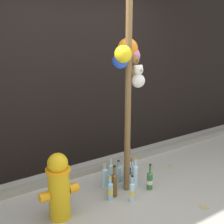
{
  "coord_description": "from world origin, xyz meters",
  "views": [
    {
      "loc": [
        -1.93,
        -2.24,
        1.97
      ],
      "look_at": [
        -0.11,
        0.49,
        1.06
      ],
      "focal_mm": 47.49,
      "sensor_mm": 36.0,
      "label": 1
    }
  ],
  "objects_px": {
    "bottle_1": "(118,173)",
    "bottle_6": "(110,190)",
    "bottle_3": "(135,175)",
    "bottle_5": "(111,173)",
    "fire_hydrant": "(59,186)",
    "bottle_8": "(113,182)",
    "bottle_4": "(150,180)",
    "bottle_10": "(129,170)",
    "memorial_post": "(129,45)",
    "bottle_0": "(129,167)",
    "bottle_7": "(126,174)",
    "bottle_9": "(114,184)",
    "bottle_2": "(132,191)",
    "bottle_11": "(105,177)"
  },
  "relations": [
    {
      "from": "bottle_1",
      "to": "bottle_5",
      "type": "distance_m",
      "value": 0.1
    },
    {
      "from": "memorial_post",
      "to": "bottle_0",
      "type": "bearing_deg",
      "value": 47.69
    },
    {
      "from": "bottle_0",
      "to": "bottle_11",
      "type": "distance_m",
      "value": 0.42
    },
    {
      "from": "bottle_3",
      "to": "bottle_7",
      "type": "bearing_deg",
      "value": 125.22
    },
    {
      "from": "bottle_2",
      "to": "bottle_3",
      "type": "height_order",
      "value": "bottle_3"
    },
    {
      "from": "bottle_9",
      "to": "bottle_6",
      "type": "bearing_deg",
      "value": -155.28
    },
    {
      "from": "fire_hydrant",
      "to": "bottle_10",
      "type": "xyz_separation_m",
      "value": [
        1.1,
        0.22,
        -0.21
      ]
    },
    {
      "from": "memorial_post",
      "to": "fire_hydrant",
      "type": "relative_size",
      "value": 4.02
    },
    {
      "from": "fire_hydrant",
      "to": "bottle_8",
      "type": "distance_m",
      "value": 0.83
    },
    {
      "from": "bottle_5",
      "to": "bottle_7",
      "type": "relative_size",
      "value": 0.95
    },
    {
      "from": "bottle_5",
      "to": "bottle_9",
      "type": "bearing_deg",
      "value": -116.24
    },
    {
      "from": "bottle_5",
      "to": "bottle_6",
      "type": "xyz_separation_m",
      "value": [
        -0.24,
        -0.34,
        -0.02
      ]
    },
    {
      "from": "bottle_10",
      "to": "bottle_6",
      "type": "bearing_deg",
      "value": -153.12
    },
    {
      "from": "bottle_4",
      "to": "bottle_9",
      "type": "height_order",
      "value": "bottle_9"
    },
    {
      "from": "bottle_3",
      "to": "bottle_6",
      "type": "height_order",
      "value": "bottle_3"
    },
    {
      "from": "fire_hydrant",
      "to": "bottle_10",
      "type": "bearing_deg",
      "value": 11.2
    },
    {
      "from": "bottle_3",
      "to": "bottle_7",
      "type": "relative_size",
      "value": 1.04
    },
    {
      "from": "bottle_6",
      "to": "bottle_11",
      "type": "height_order",
      "value": "bottle_11"
    },
    {
      "from": "bottle_10",
      "to": "bottle_1",
      "type": "bearing_deg",
      "value": 151.51
    },
    {
      "from": "bottle_2",
      "to": "bottle_9",
      "type": "xyz_separation_m",
      "value": [
        -0.12,
        0.2,
        0.04
      ]
    },
    {
      "from": "bottle_10",
      "to": "bottle_11",
      "type": "relative_size",
      "value": 1.23
    },
    {
      "from": "bottle_3",
      "to": "bottle_5",
      "type": "height_order",
      "value": "bottle_3"
    },
    {
      "from": "fire_hydrant",
      "to": "bottle_4",
      "type": "xyz_separation_m",
      "value": [
        1.2,
        -0.08,
        -0.25
      ]
    },
    {
      "from": "bottle_4",
      "to": "bottle_11",
      "type": "relative_size",
      "value": 1.03
    },
    {
      "from": "memorial_post",
      "to": "bottle_5",
      "type": "distance_m",
      "value": 1.68
    },
    {
      "from": "bottle_11",
      "to": "bottle_10",
      "type": "bearing_deg",
      "value": -9.2
    },
    {
      "from": "bottle_4",
      "to": "bottle_6",
      "type": "height_order",
      "value": "bottle_4"
    },
    {
      "from": "bottle_8",
      "to": "bottle_10",
      "type": "distance_m",
      "value": 0.33
    },
    {
      "from": "bottle_1",
      "to": "bottle_6",
      "type": "distance_m",
      "value": 0.44
    },
    {
      "from": "bottle_3",
      "to": "bottle_6",
      "type": "xyz_separation_m",
      "value": [
        -0.43,
        -0.07,
        -0.05
      ]
    },
    {
      "from": "memorial_post",
      "to": "bottle_2",
      "type": "xyz_separation_m",
      "value": [
        -0.14,
        -0.29,
        -1.68
      ]
    },
    {
      "from": "bottle_9",
      "to": "bottle_7",
      "type": "bearing_deg",
      "value": 24.92
    },
    {
      "from": "bottle_6",
      "to": "bottle_11",
      "type": "distance_m",
      "value": 0.31
    },
    {
      "from": "bottle_1",
      "to": "bottle_7",
      "type": "distance_m",
      "value": 0.14
    },
    {
      "from": "bottle_4",
      "to": "bottle_6",
      "type": "distance_m",
      "value": 0.56
    },
    {
      "from": "bottle_2",
      "to": "bottle_6",
      "type": "height_order",
      "value": "bottle_2"
    },
    {
      "from": "bottle_1",
      "to": "fire_hydrant",
      "type": "bearing_deg",
      "value": -163.59
    },
    {
      "from": "bottle_11",
      "to": "bottle_9",
      "type": "bearing_deg",
      "value": -93.53
    },
    {
      "from": "bottle_1",
      "to": "bottle_4",
      "type": "relative_size",
      "value": 0.91
    },
    {
      "from": "bottle_6",
      "to": "bottle_10",
      "type": "height_order",
      "value": "bottle_10"
    },
    {
      "from": "bottle_3",
      "to": "bottle_7",
      "type": "xyz_separation_m",
      "value": [
        -0.07,
        0.1,
        -0.01
      ]
    },
    {
      "from": "bottle_8",
      "to": "bottle_9",
      "type": "xyz_separation_m",
      "value": [
        -0.05,
        -0.11,
        0.04
      ]
    },
    {
      "from": "bottle_2",
      "to": "bottle_4",
      "type": "height_order",
      "value": "bottle_4"
    },
    {
      "from": "bottle_0",
      "to": "bottle_11",
      "type": "relative_size",
      "value": 1.27
    },
    {
      "from": "bottle_10",
      "to": "bottle_8",
      "type": "bearing_deg",
      "value": -166.01
    },
    {
      "from": "bottle_1",
      "to": "bottle_6",
      "type": "bearing_deg",
      "value": -137.64
    },
    {
      "from": "bottle_3",
      "to": "bottle_1",
      "type": "bearing_deg",
      "value": 113.37
    },
    {
      "from": "bottle_5",
      "to": "memorial_post",
      "type": "bearing_deg",
      "value": -63.13
    },
    {
      "from": "bottle_1",
      "to": "bottle_4",
      "type": "bearing_deg",
      "value": -57.76
    },
    {
      "from": "bottle_7",
      "to": "bottle_3",
      "type": "bearing_deg",
      "value": -54.78
    }
  ]
}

